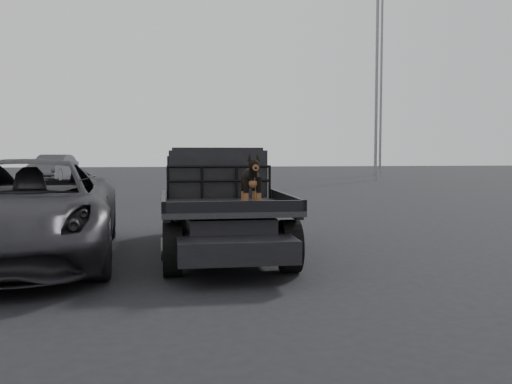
{
  "coord_description": "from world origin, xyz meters",
  "views": [
    {
      "loc": [
        -0.71,
        -8.14,
        1.72
      ],
      "look_at": [
        0.46,
        -0.62,
        1.19
      ],
      "focal_mm": 40.0,
      "sensor_mm": 36.0,
      "label": 1
    }
  ],
  "objects": [
    {
      "name": "floodlight_far",
      "position": [
        15.18,
        32.97,
        7.45
      ],
      "size": [
        1.08,
        0.28,
        13.69
      ],
      "color": "slate",
      "rests_on": "ground"
    },
    {
      "name": "ute_cab",
      "position": [
        0.18,
        2.41,
        1.36
      ],
      "size": [
        1.72,
        1.3,
        0.88
      ],
      "primitive_type": null,
      "color": "black",
      "rests_on": "flatbed_ute"
    },
    {
      "name": "headache_rack",
      "position": [
        0.18,
        1.66,
        1.2
      ],
      "size": [
        1.8,
        0.08,
        0.55
      ],
      "primitive_type": null,
      "color": "black",
      "rests_on": "flatbed_ute"
    },
    {
      "name": "ground",
      "position": [
        0.0,
        0.0,
        0.0
      ],
      "size": [
        120.0,
        120.0,
        0.0
      ],
      "primitive_type": "plane",
      "color": "black",
      "rests_on": "ground"
    },
    {
      "name": "dog",
      "position": [
        0.47,
        -0.08,
        1.29
      ],
      "size": [
        0.32,
        0.6,
        0.74
      ],
      "primitive_type": null,
      "color": "black",
      "rests_on": "flatbed_ute"
    },
    {
      "name": "distant_car_a",
      "position": [
        -7.43,
        27.33,
        0.79
      ],
      "size": [
        2.28,
        4.97,
        1.58
      ],
      "primitive_type": "imported",
      "rotation": [
        0.0,
        0.0,
        -0.13
      ],
      "color": "#444448",
      "rests_on": "ground"
    },
    {
      "name": "flatbed_ute",
      "position": [
        0.18,
        1.46,
        0.46
      ],
      "size": [
        2.0,
        5.4,
        0.92
      ],
      "primitive_type": null,
      "color": "black",
      "rests_on": "ground"
    },
    {
      "name": "parked_suv",
      "position": [
        -2.91,
        1.18,
        0.81
      ],
      "size": [
        3.09,
        5.99,
        1.61
      ],
      "primitive_type": "imported",
      "rotation": [
        0.0,
        0.0,
        0.07
      ],
      "color": "#29292E",
      "rests_on": "ground"
    },
    {
      "name": "floodlight_mid",
      "position": [
        11.76,
        24.86,
        7.73
      ],
      "size": [
        1.08,
        0.28,
        14.26
      ],
      "color": "slate",
      "rests_on": "ground"
    }
  ]
}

